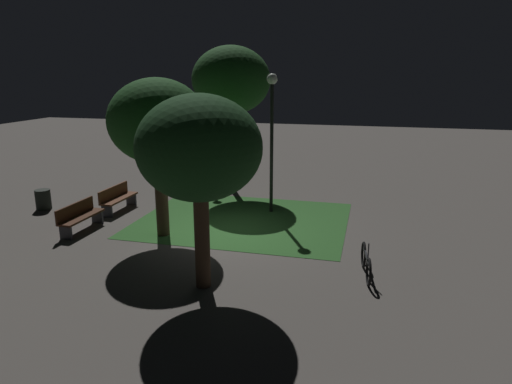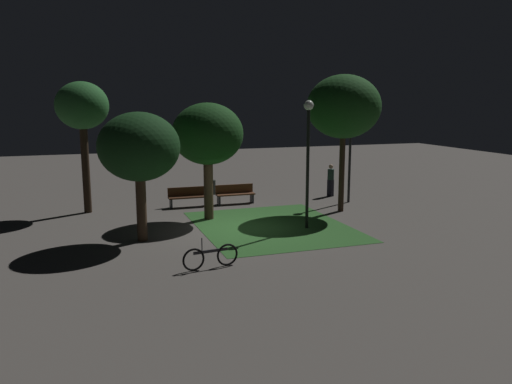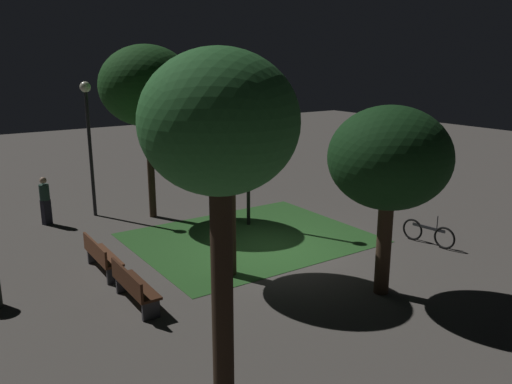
{
  "view_description": "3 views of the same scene",
  "coord_description": "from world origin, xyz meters",
  "px_view_note": "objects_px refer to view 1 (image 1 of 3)",
  "views": [
    {
      "loc": [
        12.85,
        4.03,
        4.81
      ],
      "look_at": [
        -0.72,
        0.57,
        1.12
      ],
      "focal_mm": 32.17,
      "sensor_mm": 36.0,
      "label": 1
    },
    {
      "loc": [
        5.63,
        17.83,
        4.78
      ],
      "look_at": [
        -0.22,
        0.92,
        1.54
      ],
      "focal_mm": 35.99,
      "sensor_mm": 36.0,
      "label": 2
    },
    {
      "loc": [
        11.38,
        -8.33,
        5.35
      ],
      "look_at": [
        -1.16,
        0.23,
        1.44
      ],
      "focal_mm": 36.42,
      "sensor_mm": 36.0,
      "label": 3
    }
  ],
  "objects_px": {
    "tree_tall_center": "(199,149)",
    "pedestrian": "(172,161)",
    "bench_corner": "(79,216)",
    "tree_left_canopy": "(158,122)",
    "lamp_post_plaza_west": "(205,111)",
    "bicycle": "(366,262)",
    "lamp_post_path_center": "(272,121)",
    "tree_back_left": "(231,81)",
    "bench_by_lamp": "(117,197)",
    "trash_bin": "(43,199)"
  },
  "relations": [
    {
      "from": "trash_bin",
      "to": "bicycle",
      "type": "relative_size",
      "value": 0.42
    },
    {
      "from": "tree_back_left",
      "to": "pedestrian",
      "type": "relative_size",
      "value": 3.61
    },
    {
      "from": "bench_by_lamp",
      "to": "bench_corner",
      "type": "xyz_separation_m",
      "value": [
        2.2,
        -0.0,
        0.0
      ]
    },
    {
      "from": "bench_by_lamp",
      "to": "tree_tall_center",
      "type": "distance_m",
      "value": 7.52
    },
    {
      "from": "bench_corner",
      "to": "lamp_post_path_center",
      "type": "xyz_separation_m",
      "value": [
        -3.41,
        5.33,
        2.73
      ]
    },
    {
      "from": "tree_tall_center",
      "to": "bicycle",
      "type": "distance_m",
      "value": 4.85
    },
    {
      "from": "lamp_post_path_center",
      "to": "bicycle",
      "type": "relative_size",
      "value": 2.81
    },
    {
      "from": "bench_corner",
      "to": "tree_left_canopy",
      "type": "height_order",
      "value": "tree_left_canopy"
    },
    {
      "from": "bench_corner",
      "to": "tree_back_left",
      "type": "relative_size",
      "value": 0.31
    },
    {
      "from": "lamp_post_path_center",
      "to": "bicycle",
      "type": "xyz_separation_m",
      "value": [
        4.56,
        3.36,
        -2.87
      ]
    },
    {
      "from": "bench_corner",
      "to": "lamp_post_path_center",
      "type": "distance_m",
      "value": 6.89
    },
    {
      "from": "trash_bin",
      "to": "pedestrian",
      "type": "relative_size",
      "value": 0.45
    },
    {
      "from": "bench_corner",
      "to": "tree_tall_center",
      "type": "distance_m",
      "value": 6.32
    },
    {
      "from": "bench_by_lamp",
      "to": "tree_left_canopy",
      "type": "bearing_deg",
      "value": 54.42
    },
    {
      "from": "tree_tall_center",
      "to": "lamp_post_plaza_west",
      "type": "relative_size",
      "value": 0.95
    },
    {
      "from": "tree_back_left",
      "to": "lamp_post_path_center",
      "type": "bearing_deg",
      "value": 40.27
    },
    {
      "from": "bench_corner",
      "to": "lamp_post_plaza_west",
      "type": "distance_m",
      "value": 7.94
    },
    {
      "from": "tree_tall_center",
      "to": "bicycle",
      "type": "relative_size",
      "value": 2.59
    },
    {
      "from": "trash_bin",
      "to": "pedestrian",
      "type": "distance_m",
      "value": 6.1
    },
    {
      "from": "bicycle",
      "to": "pedestrian",
      "type": "bearing_deg",
      "value": -133.39
    },
    {
      "from": "tree_tall_center",
      "to": "trash_bin",
      "type": "height_order",
      "value": "tree_tall_center"
    },
    {
      "from": "tree_tall_center",
      "to": "pedestrian",
      "type": "distance_m",
      "value": 11.42
    },
    {
      "from": "tree_left_canopy",
      "to": "pedestrian",
      "type": "height_order",
      "value": "tree_left_canopy"
    },
    {
      "from": "lamp_post_plaza_west",
      "to": "bicycle",
      "type": "relative_size",
      "value": 2.73
    },
    {
      "from": "bicycle",
      "to": "pedestrian",
      "type": "xyz_separation_m",
      "value": [
        -8.38,
        -8.87,
        0.51
      ]
    },
    {
      "from": "bench_corner",
      "to": "pedestrian",
      "type": "xyz_separation_m",
      "value": [
        -7.23,
        -0.18,
        0.37
      ]
    },
    {
      "from": "lamp_post_plaza_west",
      "to": "bench_corner",
      "type": "bearing_deg",
      "value": -11.27
    },
    {
      "from": "tree_back_left",
      "to": "trash_bin",
      "type": "bearing_deg",
      "value": -52.9
    },
    {
      "from": "bench_corner",
      "to": "tree_left_canopy",
      "type": "relative_size",
      "value": 0.39
    },
    {
      "from": "tree_tall_center",
      "to": "tree_back_left",
      "type": "bearing_deg",
      "value": -167.18
    },
    {
      "from": "tree_back_left",
      "to": "pedestrian",
      "type": "height_order",
      "value": "tree_back_left"
    },
    {
      "from": "tree_left_canopy",
      "to": "tree_tall_center",
      "type": "height_order",
      "value": "tree_left_canopy"
    },
    {
      "from": "bench_by_lamp",
      "to": "tree_tall_center",
      "type": "height_order",
      "value": "tree_tall_center"
    },
    {
      "from": "bench_by_lamp",
      "to": "bench_corner",
      "type": "relative_size",
      "value": 1.0
    },
    {
      "from": "tree_back_left",
      "to": "tree_left_canopy",
      "type": "bearing_deg",
      "value": -4.15
    },
    {
      "from": "tree_left_canopy",
      "to": "tree_tall_center",
      "type": "bearing_deg",
      "value": 39.26
    },
    {
      "from": "bench_corner",
      "to": "tree_left_canopy",
      "type": "bearing_deg",
      "value": 96.26
    },
    {
      "from": "tree_back_left",
      "to": "trash_bin",
      "type": "distance_m",
      "value": 8.31
    },
    {
      "from": "bench_corner",
      "to": "trash_bin",
      "type": "relative_size",
      "value": 2.51
    },
    {
      "from": "bench_by_lamp",
      "to": "pedestrian",
      "type": "xyz_separation_m",
      "value": [
        -5.03,
        -0.18,
        0.37
      ]
    },
    {
      "from": "pedestrian",
      "to": "bicycle",
      "type": "bearing_deg",
      "value": 46.61
    },
    {
      "from": "trash_bin",
      "to": "bicycle",
      "type": "distance_m",
      "value": 11.72
    },
    {
      "from": "tree_left_canopy",
      "to": "lamp_post_path_center",
      "type": "xyz_separation_m",
      "value": [
        -3.12,
        2.66,
        -0.19
      ]
    },
    {
      "from": "bench_corner",
      "to": "tree_left_canopy",
      "type": "xyz_separation_m",
      "value": [
        -0.29,
        2.67,
        2.92
      ]
    },
    {
      "from": "lamp_post_path_center",
      "to": "lamp_post_plaza_west",
      "type": "bearing_deg",
      "value": -135.49
    },
    {
      "from": "tree_back_left",
      "to": "trash_bin",
      "type": "relative_size",
      "value": 8.09
    },
    {
      "from": "bench_by_lamp",
      "to": "tree_tall_center",
      "type": "xyz_separation_m",
      "value": [
        4.84,
        5.07,
        2.71
      ]
    },
    {
      "from": "lamp_post_path_center",
      "to": "pedestrian",
      "type": "xyz_separation_m",
      "value": [
        -3.82,
        -5.51,
        -2.36
      ]
    },
    {
      "from": "lamp_post_plaza_west",
      "to": "tree_tall_center",
      "type": "bearing_deg",
      "value": 19.85
    },
    {
      "from": "pedestrian",
      "to": "tree_left_canopy",
      "type": "bearing_deg",
      "value": 22.3
    }
  ]
}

